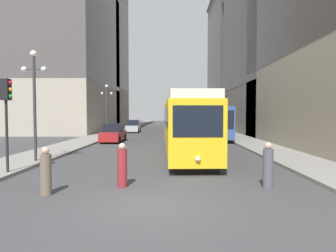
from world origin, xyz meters
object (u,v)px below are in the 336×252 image
object	(u,v)px
streetcar	(185,123)
lamp_post_left_near	(34,89)
pedestrian_on_sidewalk	(268,167)
lamp_post_left_far	(107,103)
transit_bus	(211,121)
traffic_light_near_left	(6,100)
parked_car_left_near	(133,126)
pedestrian_crossing_near	(46,173)
pedestrian_crossing_far	(122,167)
parked_car_left_mid	(113,133)

from	to	relation	value
streetcar	lamp_post_left_near	distance (m)	9.49
pedestrian_on_sidewalk	lamp_post_left_far	bearing A→B (deg)	77.43
transit_bus	traffic_light_near_left	distance (m)	22.86
parked_car_left_near	pedestrian_crossing_near	xyz separation A→B (m)	(1.42, -32.68, -0.08)
lamp_post_left_near	transit_bus	bearing A→B (deg)	54.00
pedestrian_crossing_near	lamp_post_left_near	xyz separation A→B (m)	(-3.32, 6.21, 3.34)
parked_car_left_near	pedestrian_crossing_far	bearing A→B (deg)	-84.30
transit_bus	traffic_light_near_left	bearing A→B (deg)	-121.75
lamp_post_left_near	pedestrian_on_sidewalk	bearing A→B (deg)	-24.65
transit_bus	pedestrian_crossing_near	size ratio (longest dim) A/B	7.78
parked_car_left_near	lamp_post_left_near	distance (m)	26.74
streetcar	traffic_light_near_left	world-z (taller)	traffic_light_near_left
lamp_post_left_far	pedestrian_crossing_near	bearing A→B (deg)	-82.09
streetcar	parked_car_left_near	xyz separation A→B (m)	(-6.59, 22.74, -1.26)
pedestrian_crossing_near	lamp_post_left_far	size ratio (longest dim) A/B	0.28
pedestrian_crossing_far	pedestrian_on_sidewalk	distance (m)	5.48
traffic_light_near_left	parked_car_left_near	bearing A→B (deg)	86.74
parked_car_left_near	traffic_light_near_left	distance (m)	29.72
pedestrian_crossing_far	parked_car_left_mid	bearing A→B (deg)	-14.79
pedestrian_crossing_near	lamp_post_left_near	world-z (taller)	lamp_post_left_near
parked_car_left_near	pedestrian_crossing_far	world-z (taller)	parked_car_left_near
pedestrian_crossing_near	streetcar	bearing A→B (deg)	-79.64
pedestrian_crossing_near	pedestrian_crossing_far	xyz separation A→B (m)	(2.41, 1.12, 0.01)
pedestrian_crossing_far	lamp_post_left_far	size ratio (longest dim) A/B	0.28
pedestrian_crossing_far	pedestrian_crossing_near	bearing A→B (deg)	87.50
transit_bus	parked_car_left_mid	bearing A→B (deg)	-157.12
transit_bus	parked_car_left_near	world-z (taller)	transit_bus
parked_car_left_mid	pedestrian_crossing_far	size ratio (longest dim) A/B	2.67
parked_car_left_mid	pedestrian_on_sidewalk	world-z (taller)	parked_car_left_mid
pedestrian_crossing_near	transit_bus	bearing A→B (deg)	-73.04
parked_car_left_mid	pedestrian_on_sidewalk	xyz separation A→B (m)	(9.31, -17.21, -0.04)
transit_bus	pedestrian_crossing_near	bearing A→B (deg)	-111.62
parked_car_left_near	parked_car_left_mid	world-z (taller)	same
parked_car_left_near	pedestrian_on_sidewalk	bearing A→B (deg)	-74.82
pedestrian_crossing_near	lamp_post_left_near	bearing A→B (deg)	-24.03
transit_bus	lamp_post_left_far	xyz separation A→B (m)	(-11.96, 1.22, 2.09)
transit_bus	pedestrian_crossing_far	world-z (taller)	transit_bus
streetcar	pedestrian_crossing_far	size ratio (longest dim) A/B	8.57
parked_car_left_near	transit_bus	bearing A→B (deg)	-46.06
transit_bus	traffic_light_near_left	xyz separation A→B (m)	(-11.75, -19.56, 1.42)
pedestrian_crossing_far	traffic_light_near_left	size ratio (longest dim) A/B	0.40
transit_bus	pedestrian_on_sidewalk	xyz separation A→B (m)	(-0.75, -21.61, -1.15)
pedestrian_on_sidewalk	lamp_post_left_near	xyz separation A→B (m)	(-11.21, 5.15, 3.31)
lamp_post_left_near	parked_car_left_mid	bearing A→B (deg)	81.05
transit_bus	parked_car_left_near	xyz separation A→B (m)	(-10.07, 10.00, -1.10)
parked_car_left_near	lamp_post_left_near	xyz separation A→B (m)	(-1.90, -26.47, 3.26)
traffic_light_near_left	transit_bus	bearing A→B (deg)	59.01
transit_bus	lamp_post_left_near	xyz separation A→B (m)	(-11.96, -16.47, 2.16)
pedestrian_crossing_far	transit_bus	bearing A→B (deg)	-43.51
parked_car_left_near	pedestrian_on_sidewalk	size ratio (longest dim) A/B	2.68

